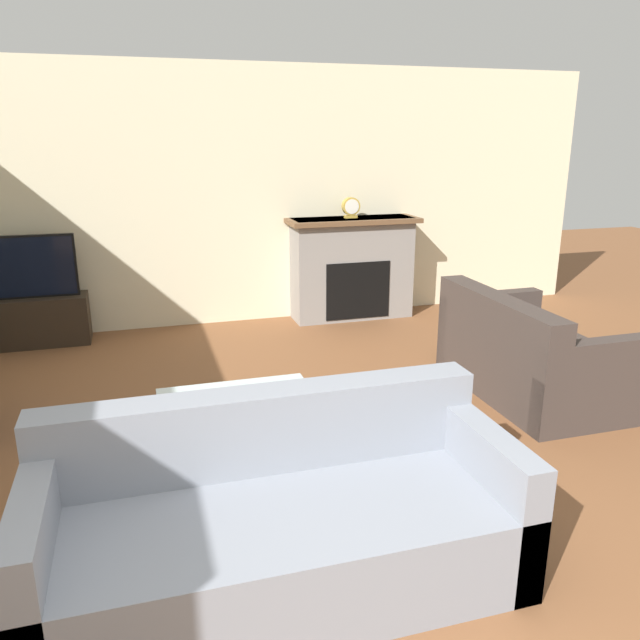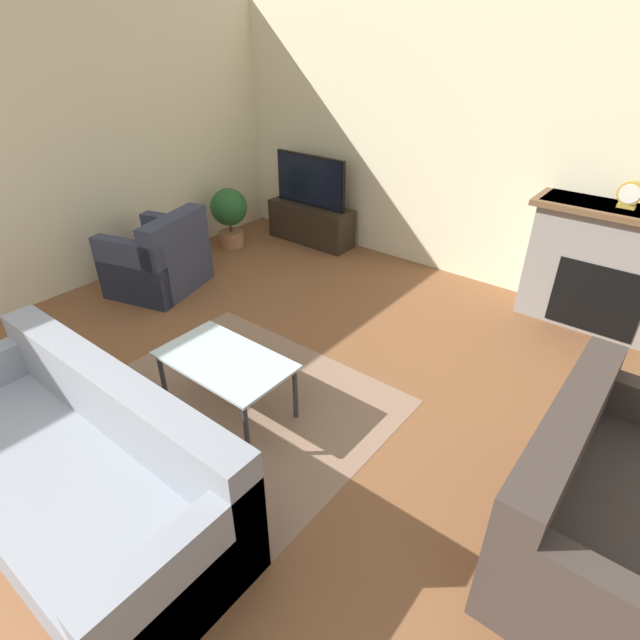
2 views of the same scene
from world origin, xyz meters
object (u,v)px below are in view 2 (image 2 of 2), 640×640
tv (310,181)px  mantel_clock (630,194)px  couch_sectional (79,473)px  coffee_table (225,365)px  armchair_by_window (160,262)px  couch_loveseat (613,514)px  potted_plant (229,212)px

tv → mantel_clock: bearing=0.9°
couch_sectional → coffee_table: 1.11m
armchair_by_window → coffee_table: armchair_by_window is taller
couch_loveseat → potted_plant: size_ratio=2.11×
couch_sectional → couch_loveseat: 2.85m
potted_plant → coffee_table: bearing=-43.3°
couch_sectional → armchair_by_window: bearing=135.0°
mantel_clock → potted_plant: bearing=-169.2°
couch_sectional → mantel_clock: bearing=66.6°
coffee_table → mantel_clock: mantel_clock is taller
armchair_by_window → coffee_table: 2.18m
couch_loveseat → mantel_clock: size_ratio=6.82×
couch_sectional → mantel_clock: mantel_clock is taller
tv → armchair_by_window: tv is taller
tv → couch_loveseat: (3.98, -2.42, -0.49)m
coffee_table → potted_plant: (-2.28, 2.15, 0.03)m
tv → potted_plant: bearing=-134.0°
couch_sectional → armchair_by_window: size_ratio=2.03×
couch_loveseat → coffee_table: 2.44m
couch_sectional → coffee_table: bearing=90.3°
couch_sectional → couch_loveseat: bearing=33.1°
couch_loveseat → coffee_table: size_ratio=1.61×
couch_sectional → coffee_table: size_ratio=2.26×
tv → couch_sectional: tv is taller
tv → coffee_table: size_ratio=1.07×
tv → mantel_clock: mantel_clock is taller
couch_sectional → armchair_by_window: (-1.99, 1.99, 0.01)m
couch_loveseat → mantel_clock: mantel_clock is taller
couch_sectional → potted_plant: bearing=125.1°
coffee_table → couch_sectional: bearing=-89.7°
couch_loveseat → coffee_table: (-2.39, -0.45, 0.11)m
coffee_table → armchair_by_window: bearing=155.9°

